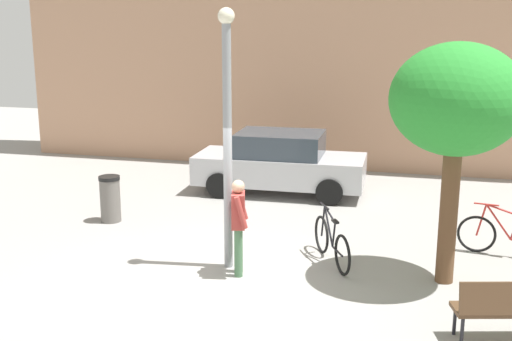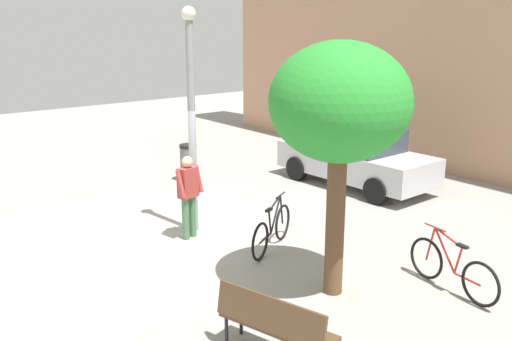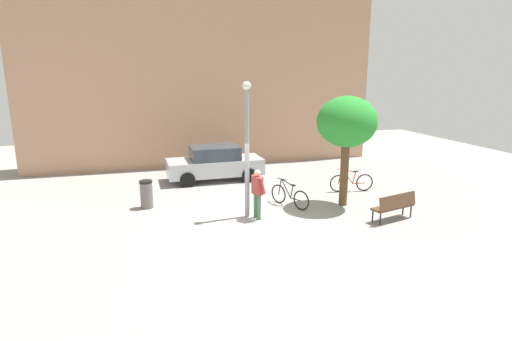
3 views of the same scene
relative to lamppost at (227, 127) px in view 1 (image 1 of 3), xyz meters
The scene contains 9 objects.
ground_plane 2.58m from the lamppost, 89.86° to the right, with size 36.00×36.00×0.00m, color gray.
building_facade 9.22m from the lamppost, 89.99° to the left, with size 17.77×2.00×9.19m, color tan.
lamppost is the anchor object (origin of this frame).
person_by_lamppost 1.60m from the lamppost, 47.05° to the right, with size 0.39×0.63×1.67m.
plaza_tree 3.73m from the lamppost, ahead, with size 2.11×2.11×3.95m.
bicycle_red 5.57m from the lamppost, 20.19° to the left, with size 1.80×0.33×0.97m.
bicycle_black 2.82m from the lamppost, 19.88° to the left, with size 0.88×1.63×0.97m.
parked_car_silver 5.36m from the lamppost, 92.17° to the left, with size 4.24×1.90×1.55m.
trash_bin 4.24m from the lamppost, 150.12° to the left, with size 0.46×0.46×1.01m.
Camera 1 is at (3.15, -9.65, 4.28)m, focal length 44.92 mm.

